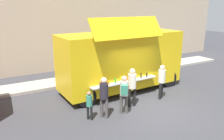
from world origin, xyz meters
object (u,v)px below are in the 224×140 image
Objects in this scene: food_truck_main at (122,60)px; customer_front_ordering at (132,84)px; child_near_queue at (89,103)px; customer_rear_waiting at (104,94)px; customer_mid_with_backpack at (124,91)px; customer_extra_browsing at (162,79)px; trash_bin at (149,64)px.

food_truck_main is 3.74× the size of customer_front_ordering.
customer_front_ordering is 1.47× the size of child_near_queue.
customer_front_ordering is 1.03× the size of customer_rear_waiting.
food_truck_main is 3.98× the size of customer_mid_with_backpack.
child_near_queue is (-2.84, -2.20, -0.95)m from food_truck_main.
customer_extra_browsing reaches higher than child_near_queue.
customer_extra_browsing is 1.41× the size of child_near_queue.
trash_bin is 0.76× the size of child_near_queue.
customer_rear_waiting is at bearing -51.40° from child_near_queue.
customer_rear_waiting reaches higher than trash_bin.
food_truck_main is 3.72m from child_near_queue.
customer_front_ordering is 2.17m from child_near_queue.
customer_mid_with_backpack is (-1.40, -2.43, -0.65)m from food_truck_main.
child_near_queue reaches higher than trash_bin.
child_near_queue is at bearing 111.14° from customer_front_ordering.
customer_rear_waiting is (-0.87, 0.09, 0.01)m from customer_mid_with_backpack.
child_near_queue is at bearing -145.22° from trash_bin.
customer_extra_browsing is (2.43, 0.50, -0.01)m from customer_mid_with_backpack.
customer_extra_browsing is at bearing -25.53° from customer_rear_waiting.
customer_mid_with_backpack is 0.98× the size of customer_extra_browsing.
customer_extra_browsing is (1.74, 0.04, -0.04)m from customer_front_ordering.
customer_front_ordering reaches higher than customer_rear_waiting.
food_truck_main is 3.91× the size of customer_extra_browsing.
child_near_queue is (-1.44, 0.23, -0.29)m from customer_mid_with_backpack.
food_truck_main is 5.49× the size of child_near_queue.
customer_rear_waiting is (-5.94, -4.66, 0.56)m from trash_bin.
customer_mid_with_backpack reaches higher than child_near_queue.
customer_front_ordering reaches higher than customer_extra_browsing.
customer_rear_waiting is at bearing -141.91° from trash_bin.
food_truck_main is at bearing -0.29° from child_near_queue.
food_truck_main reaches higher than child_near_queue.
trash_bin is 6.16m from customer_front_ordering.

